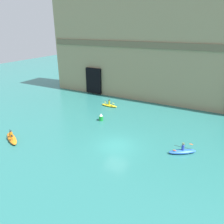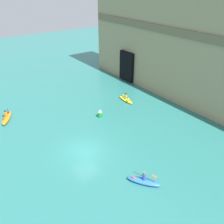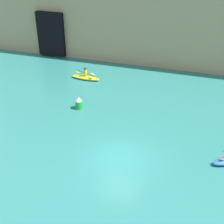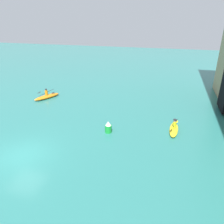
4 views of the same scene
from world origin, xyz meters
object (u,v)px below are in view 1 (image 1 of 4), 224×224
(marker_buoy, at_px, (101,117))
(kayak_blue, at_px, (182,151))
(kayak_orange, at_px, (12,138))
(kayak_yellow, at_px, (109,105))

(marker_buoy, bearing_deg, kayak_blue, -15.52)
(kayak_blue, bearing_deg, kayak_orange, -14.71)
(kayak_blue, xyz_separation_m, marker_buoy, (-11.58, 3.22, 0.23))
(kayak_orange, xyz_separation_m, marker_buoy, (6.09, 9.58, 0.22))
(kayak_orange, relative_size, marker_buoy, 3.26)
(kayak_yellow, height_order, kayak_orange, kayak_orange)
(kayak_yellow, distance_m, marker_buoy, 5.71)
(kayak_blue, bearing_deg, marker_buoy, -50.02)
(kayak_blue, distance_m, kayak_orange, 18.79)
(kayak_blue, height_order, kayak_orange, kayak_orange)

